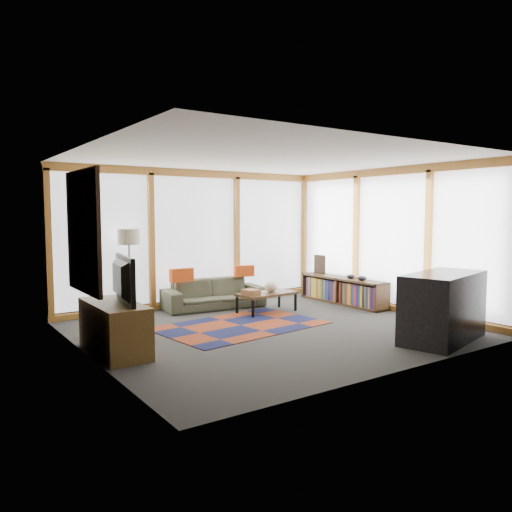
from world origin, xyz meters
TOP-DOWN VIEW (x-y plane):
  - ground at (0.00, 0.00)m, footprint 5.50×5.50m
  - room_envelope at (0.49, 0.56)m, footprint 5.52×5.02m
  - rug at (-0.27, 0.43)m, footprint 2.72×1.93m
  - sofa at (0.10, 1.95)m, footprint 1.95×0.96m
  - pillow_left at (-0.54, 1.99)m, footprint 0.44×0.13m
  - pillow_right at (0.79, 1.96)m, footprint 0.41×0.19m
  - floor_lamp at (-1.47, 2.08)m, footprint 0.38×0.38m
  - coffee_table at (0.70, 1.08)m, footprint 1.10×0.61m
  - book_stack at (0.33, 1.03)m, footprint 0.25×0.30m
  - vase at (0.79, 1.08)m, footprint 0.26×0.26m
  - bookshelf at (2.43, 0.93)m, footprint 0.38×2.07m
  - bowl_a at (2.41, 0.40)m, footprint 0.19×0.19m
  - bowl_b at (2.44, 0.72)m, footprint 0.21×0.21m
  - shelf_picture at (2.49, 1.68)m, footprint 0.06×0.30m
  - tv_console at (-2.43, 0.04)m, footprint 0.54×1.30m
  - television at (-2.40, 0.00)m, footprint 0.30×1.04m
  - bar_counter at (1.58, -1.92)m, footprint 1.63×1.05m

SIDE VIEW (x-z plane):
  - ground at x=0.00m, z-range 0.00..0.00m
  - rug at x=-0.27m, z-range 0.00..0.01m
  - coffee_table at x=0.70m, z-range 0.00..0.36m
  - bookshelf at x=2.43m, z-range 0.00..0.52m
  - sofa at x=0.10m, z-range 0.00..0.55m
  - tv_console at x=-2.43m, z-range 0.00..0.65m
  - book_stack at x=0.33m, z-range 0.36..0.45m
  - vase at x=0.79m, z-range 0.36..0.56m
  - bar_counter at x=1.58m, z-range 0.00..0.95m
  - bowl_b at x=2.44m, z-range 0.52..0.60m
  - bowl_a at x=2.41m, z-range 0.52..0.61m
  - pillow_right at x=0.79m, z-range 0.55..0.76m
  - pillow_left at x=-0.54m, z-range 0.55..0.79m
  - shelf_picture at x=2.49m, z-range 0.52..0.91m
  - floor_lamp at x=-1.47m, z-range 0.00..1.51m
  - television at x=-2.40m, z-range 0.65..1.25m
  - room_envelope at x=0.49m, z-range 0.23..2.85m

